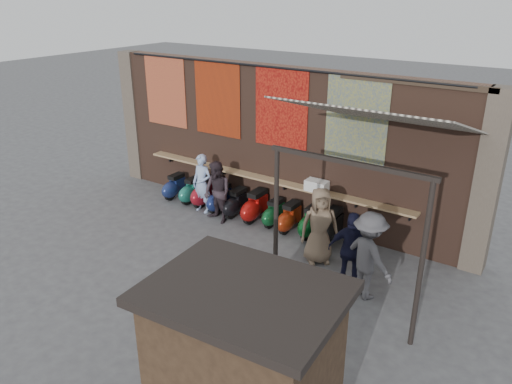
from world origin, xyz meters
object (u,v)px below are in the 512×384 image
shopper_tan (320,226)px  scooter_stool_0 (175,186)px  scooter_stool_1 (192,190)px  scooter_stool_2 (206,192)px  diner_right (217,192)px  shelf_box (317,186)px  scooter_stool_7 (290,217)px  scooter_stool_5 (256,206)px  market_stall (245,372)px  shopper_grey (369,256)px  scooter_stool_3 (220,198)px  scooter_stool_4 (236,203)px  scooter_stool_9 (331,227)px  scooter_stool_6 (274,213)px  diner_left (202,184)px  scooter_stool_8 (312,222)px  shopper_navy (352,250)px

shopper_tan → scooter_stool_0: bearing=128.8°
scooter_stool_1 → scooter_stool_2: 0.47m
scooter_stool_0 → diner_right: 2.17m
shelf_box → scooter_stool_7: 1.09m
scooter_stool_5 → market_stall: bearing=-56.9°
scooter_stool_5 → shopper_grey: shopper_grey is taller
shelf_box → scooter_stool_3: (-2.77, -0.33, -0.89)m
scooter_stool_4 → scooter_stool_5: scooter_stool_5 is taller
scooter_stool_3 → scooter_stool_0: bearing=-180.0°
scooter_stool_4 → scooter_stool_7: (1.67, 0.02, -0.00)m
scooter_stool_2 → scooter_stool_5: scooter_stool_5 is taller
scooter_stool_4 → shelf_box: bearing=8.4°
scooter_stool_4 → shopper_tan: bearing=-17.4°
scooter_stool_9 → scooter_stool_6: bearing=178.2°
shopper_grey → diner_left: bearing=10.7°
scooter_stool_2 → scooter_stool_7: bearing=-1.1°
scooter_stool_6 → diner_right: (-1.36, -0.65, 0.48)m
scooter_stool_4 → scooter_stool_7: size_ratio=1.00×
scooter_stool_0 → scooter_stool_1: scooter_stool_1 is taller
scooter_stool_6 → diner_left: (-2.11, -0.36, 0.47)m
shelf_box → scooter_stool_9: size_ratio=0.62×
scooter_stool_1 → diner_right: bearing=-23.1°
shopper_tan → scooter_stool_7: bearing=102.9°
scooter_stool_6 → scooter_stool_7: 0.51m
scooter_stool_0 → scooter_stool_2: 1.10m
scooter_stool_1 → scooter_stool_6: 2.77m
scooter_stool_8 → scooter_stool_3: bearing=-178.5°
diner_left → scooter_stool_7: bearing=7.0°
scooter_stool_5 → shopper_navy: bearing=-23.9°
scooter_stool_8 → scooter_stool_9: 0.54m
scooter_stool_3 → scooter_stool_9: scooter_stool_9 is taller
scooter_stool_8 → scooter_stool_9: size_ratio=0.93×
scooter_stool_9 → diner_right: diner_right is taller
scooter_stool_6 → market_stall: market_stall is taller
shopper_navy → shopper_grey: (0.42, -0.17, 0.09)m
scooter_stool_3 → scooter_stool_6: (1.71, 0.08, -0.02)m
diner_left → scooter_stool_4: bearing=17.2°
scooter_stool_1 → scooter_stool_7: (3.27, -0.01, 0.01)m
scooter_stool_1 → scooter_stool_8: bearing=0.7°
scooter_stool_8 → scooter_stool_7: bearing=-174.8°
scooter_stool_4 → market_stall: 7.32m
scooter_stool_9 → diner_left: size_ratio=0.54×
scooter_stool_3 → scooter_stool_7: (2.21, 0.02, 0.00)m
scooter_stool_3 → diner_left: 0.66m
shelf_box → scooter_stool_1: size_ratio=0.72×
scooter_stool_5 → market_stall: 7.00m
scooter_stool_4 → scooter_stool_5: size_ratio=0.91×
scooter_stool_2 → scooter_stool_8: size_ratio=1.03×
scooter_stool_7 → shopper_grey: (2.74, -1.65, 0.54)m
shelf_box → scooter_stool_8: (0.04, -0.25, -0.87)m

